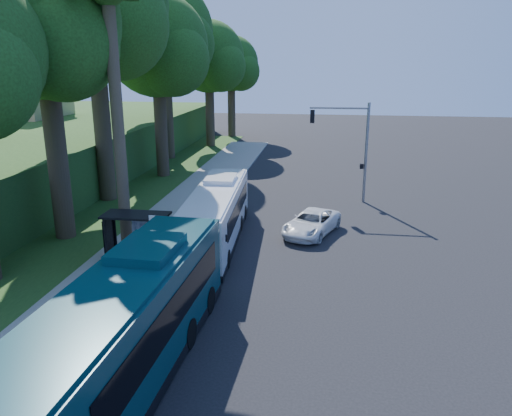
% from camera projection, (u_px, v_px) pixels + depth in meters
% --- Properties ---
extents(ground, '(140.00, 140.00, 0.00)m').
position_uv_depth(ground, '(284.00, 248.00, 26.86)').
color(ground, black).
rests_on(ground, ground).
extents(sidewalk, '(4.50, 70.00, 0.12)m').
position_uv_depth(sidewalk, '(153.00, 241.00, 27.83)').
color(sidewalk, gray).
rests_on(sidewalk, ground).
extents(red_curb, '(0.25, 30.00, 0.13)m').
position_uv_depth(red_curb, '(172.00, 272.00, 23.72)').
color(red_curb, maroon).
rests_on(red_curb, ground).
extents(grass_verge, '(8.00, 70.00, 0.06)m').
position_uv_depth(grass_verge, '(97.00, 211.00, 33.37)').
color(grass_verge, '#234719').
rests_on(grass_verge, ground).
extents(bus_shelter, '(3.20, 1.51, 2.55)m').
position_uv_depth(bus_shelter, '(133.00, 227.00, 24.62)').
color(bus_shelter, black).
rests_on(bus_shelter, ground).
extents(stop_sign_pole, '(0.35, 0.06, 3.17)m').
position_uv_depth(stop_sign_pole, '(154.00, 239.00, 22.26)').
color(stop_sign_pole, gray).
rests_on(stop_sign_pole, ground).
extents(traffic_signal_pole, '(4.10, 0.30, 7.00)m').
position_uv_depth(traffic_signal_pole, '(352.00, 140.00, 34.57)').
color(traffic_signal_pole, gray).
rests_on(traffic_signal_pole, ground).
extents(palm_tree, '(4.20, 4.20, 14.40)m').
position_uv_depth(palm_tree, '(108.00, 1.00, 23.03)').
color(palm_tree, '#4C3F2D').
rests_on(palm_tree, ground).
extents(hillside_backdrop, '(24.00, 60.00, 8.80)m').
position_uv_depth(hillside_backdrop, '(3.00, 146.00, 44.08)').
color(hillside_backdrop, '#234719').
rests_on(hillside_backdrop, ground).
extents(tree_0, '(8.40, 8.00, 15.70)m').
position_uv_depth(tree_0, '(44.00, 30.00, 25.34)').
color(tree_0, '#382B1E').
rests_on(tree_0, ground).
extents(tree_1, '(10.50, 10.00, 18.26)m').
position_uv_depth(tree_1, '(94.00, 13.00, 32.63)').
color(tree_1, '#382B1E').
rests_on(tree_1, ground).
extents(tree_2, '(8.82, 8.40, 15.12)m').
position_uv_depth(tree_2, '(158.00, 51.00, 40.66)').
color(tree_2, '#382B1E').
rests_on(tree_2, ground).
extents(tree_3, '(10.08, 9.60, 17.28)m').
position_uv_depth(tree_3, '(165.00, 36.00, 48.09)').
color(tree_3, '#382B1E').
rests_on(tree_3, ground).
extents(tree_4, '(8.40, 8.00, 14.14)m').
position_uv_depth(tree_4, '(209.00, 60.00, 55.99)').
color(tree_4, '#382B1E').
rests_on(tree_4, ground).
extents(tree_5, '(7.35, 7.00, 12.86)m').
position_uv_depth(tree_5, '(232.00, 66.00, 63.66)').
color(tree_5, '#382B1E').
rests_on(tree_5, ground).
extents(white_bus, '(3.02, 11.24, 3.31)m').
position_uv_depth(white_bus, '(216.00, 214.00, 27.48)').
color(white_bus, white).
rests_on(white_bus, ground).
extents(teal_bus, '(3.25, 13.07, 3.87)m').
position_uv_depth(teal_bus, '(125.00, 327.00, 15.25)').
color(teal_bus, '#0A343C').
rests_on(teal_bus, ground).
extents(pickup, '(3.71, 5.28, 1.34)m').
position_uv_depth(pickup, '(311.00, 223.00, 28.94)').
color(pickup, white).
rests_on(pickup, ground).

